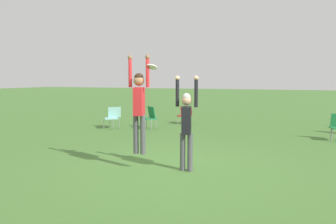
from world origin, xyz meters
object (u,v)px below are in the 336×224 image
frisbee (152,67)px  camping_chair_4 (185,114)px  camping_chair_5 (113,116)px  person_defending (186,121)px  camping_chair_1 (150,116)px  person_jumping (139,102)px

frisbee → camping_chair_4: (-2.07, 7.60, -1.87)m
camping_chair_5 → frisbee: bearing=91.9°
person_defending → frisbee: bearing=-87.0°
person_defending → camping_chair_1: size_ratio=2.33×
person_jumping → camping_chair_1: 6.28m
person_defending → camping_chair_5: bearing=-150.2°
camping_chair_5 → person_jumping: bearing=89.6°
person_jumping → person_defending: bearing=-90.0°
person_jumping → frisbee: size_ratio=8.95×
frisbee → camping_chair_5: size_ratio=0.28×
camping_chair_4 → camping_chair_5: 3.44m
frisbee → camping_chair_1: 6.53m
camping_chair_4 → camping_chair_1: bearing=68.4°
person_jumping → camping_chair_1: size_ratio=2.44×
camping_chair_1 → person_defending: bearing=160.4°
camping_chair_1 → camping_chair_5: bearing=57.3°
person_defending → camping_chair_1: bearing=-162.9°
frisbee → camping_chair_1: size_ratio=0.27×
person_defending → camping_chair_4: size_ratio=2.69×
person_defending → camping_chair_1: person_defending is taller
frisbee → camping_chair_5: (-4.34, 5.02, -1.80)m
frisbee → camping_chair_1: bearing=117.2°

